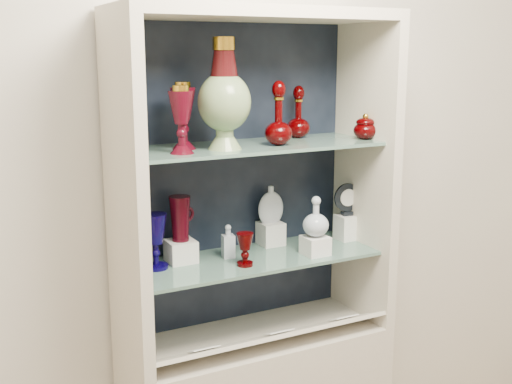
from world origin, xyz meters
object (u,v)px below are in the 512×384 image
pedestal_lamp_right (183,116)px  ruby_decanter_a (279,109)px  clear_square_bottle (228,241)px  flat_flask (271,204)px  pedestal_lamp_left (181,120)px  ruby_goblet_tall (136,248)px  ruby_decanter_b (298,110)px  ruby_goblet_small (245,250)px  cobalt_goblet (156,241)px  cameo_medallion (347,199)px  enamel_urn (224,94)px  lidded_bowl (365,126)px  clear_round_decanter (316,217)px  ruby_pitcher (180,219)px

pedestal_lamp_right → ruby_decanter_a: 0.34m
clear_square_bottle → flat_flask: flat_flask is taller
pedestal_lamp_left → ruby_goblet_tall: pedestal_lamp_left is taller
pedestal_lamp_right → ruby_goblet_tall: 0.48m
ruby_decanter_b → ruby_goblet_small: (-0.31, -0.16, -0.47)m
cobalt_goblet → cameo_medallion: 0.81m
ruby_goblet_tall → cameo_medallion: (0.88, 0.01, 0.08)m
enamel_urn → ruby_goblet_tall: 0.60m
ruby_decanter_a → ruby_goblet_tall: (-0.51, 0.08, -0.46)m
pedestal_lamp_right → lidded_bowl: size_ratio=2.28×
pedestal_lamp_right → ruby_decanter_a: (0.33, -0.07, 0.01)m
ruby_goblet_tall → clear_round_decanter: bearing=-9.0°
clear_round_decanter → cobalt_goblet: bearing=168.2°
pedestal_lamp_left → pedestal_lamp_right: bearing=65.0°
ruby_pitcher → cameo_medallion: ruby_pitcher is taller
flat_flask → enamel_urn: bearing=-147.1°
enamel_urn → cameo_medallion: bearing=8.5°
clear_square_bottle → cameo_medallion: cameo_medallion is taller
pedestal_lamp_right → cameo_medallion: 0.79m
ruby_decanter_a → ruby_goblet_tall: bearing=170.9°
ruby_pitcher → ruby_decanter_b: bearing=-20.7°
clear_round_decanter → pedestal_lamp_left: bearing=179.7°
enamel_urn → lidded_bowl: size_ratio=3.74×
cameo_medallion → cobalt_goblet: bearing=-173.0°
lidded_bowl → pedestal_lamp_right: bearing=173.5°
ruby_pitcher → clear_square_bottle: ruby_pitcher is taller
lidded_bowl → clear_round_decanter: size_ratio=0.68×
enamel_urn → clear_square_bottle: bearing=60.6°
ruby_decanter_b → flat_flask: 0.38m
enamel_urn → cobalt_goblet: 0.56m
cameo_medallion → lidded_bowl: bearing=-82.3°
cobalt_goblet → clear_round_decanter: clear_round_decanter is taller
ruby_pitcher → pedestal_lamp_left: bearing=-128.3°
cobalt_goblet → clear_square_bottle: 0.28m
clear_round_decanter → cameo_medallion: cameo_medallion is taller
lidded_bowl → clear_round_decanter: bearing=-176.5°
ruby_decanter_b → clear_square_bottle: (-0.32, -0.05, -0.46)m
lidded_bowl → cameo_medallion: lidded_bowl is taller
ruby_decanter_a → ruby_goblet_small: size_ratio=2.13×
clear_square_bottle → lidded_bowl: bearing=-11.1°
pedestal_lamp_left → ruby_decanter_b: 0.56m
ruby_goblet_small → clear_square_bottle: bearing=97.0°
pedestal_lamp_left → pedestal_lamp_right: 0.10m
ruby_pitcher → lidded_bowl: bearing=-33.5°
clear_round_decanter → cameo_medallion: bearing=26.9°
pedestal_lamp_right → ruby_pitcher: size_ratio=1.39×
pedestal_lamp_left → ruby_goblet_small: size_ratio=1.84×
pedestal_lamp_left → clear_square_bottle: size_ratio=1.75×
ruby_decanter_a → lidded_bowl: 0.38m
cobalt_goblet → lidded_bowl: bearing=-7.6°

